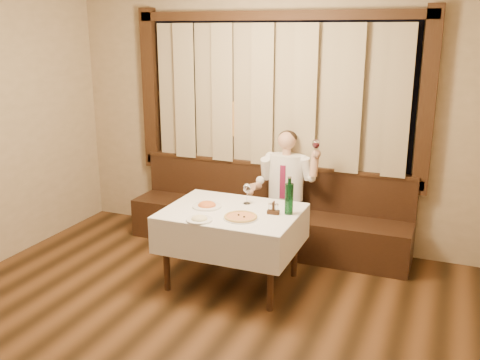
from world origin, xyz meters
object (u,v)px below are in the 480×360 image
at_px(dining_table, 232,220).
at_px(seated_man, 285,183).
at_px(pasta_cream, 199,217).
at_px(banquette, 267,220).
at_px(green_bottle, 289,198).
at_px(pasta_red, 207,203).
at_px(cruet_caddy, 273,210).
at_px(pizza, 241,217).

height_order(dining_table, seated_man, seated_man).
bearing_deg(pasta_cream, dining_table, 67.26).
relative_size(banquette, green_bottle, 8.90).
bearing_deg(pasta_cream, banquette, 83.56).
height_order(pasta_red, cruet_caddy, cruet_caddy).
relative_size(pizza, seated_man, 0.23).
xyz_separation_m(dining_table, pasta_cream, (-0.16, -0.38, 0.14)).
relative_size(pizza, pasta_red, 1.12).
relative_size(pasta_red, green_bottle, 0.79).
relative_size(banquette, dining_table, 2.52).
relative_size(dining_table, green_bottle, 3.53).
bearing_deg(pizza, green_bottle, 37.91).
bearing_deg(dining_table, pizza, -48.51).
xyz_separation_m(banquette, pasta_cream, (-0.16, -1.40, 0.48)).
bearing_deg(banquette, seated_man, -21.54).
relative_size(pizza, pasta_cream, 1.32).
bearing_deg(seated_man, banquette, 158.46).
distance_m(dining_table, seated_man, 0.97).
relative_size(dining_table, seated_man, 0.94).
bearing_deg(pasta_cream, green_bottle, 34.64).
relative_size(pizza, cruet_caddy, 2.65).
xyz_separation_m(pizza, green_bottle, (0.37, 0.28, 0.14)).
relative_size(dining_table, pasta_cream, 5.29).
bearing_deg(cruet_caddy, dining_table, -178.59).
bearing_deg(cruet_caddy, seated_man, 96.82).
bearing_deg(seated_man, pizza, -93.00).
bearing_deg(seated_man, dining_table, -103.44).
bearing_deg(seated_man, pasta_red, -117.00).
relative_size(banquette, cruet_caddy, 26.69).
height_order(pasta_cream, cruet_caddy, cruet_caddy).
bearing_deg(pizza, dining_table, 131.49).
height_order(cruet_caddy, seated_man, seated_man).
bearing_deg(cruet_caddy, green_bottle, 19.83).
height_order(pizza, green_bottle, green_bottle).
xyz_separation_m(pasta_cream, cruet_caddy, (0.56, 0.42, 0.01)).
distance_m(pasta_red, pasta_cream, 0.38).
xyz_separation_m(pizza, pasta_red, (-0.42, 0.18, 0.03)).
distance_m(pasta_red, cruet_caddy, 0.66).
height_order(dining_table, cruet_caddy, cruet_caddy).
bearing_deg(green_bottle, pasta_red, -172.10).
distance_m(pasta_cream, seated_man, 1.37).
bearing_deg(pizza, pasta_cream, -149.39).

